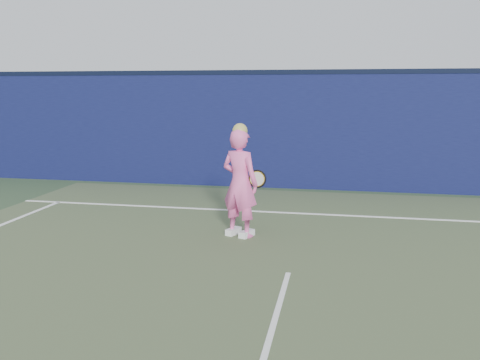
# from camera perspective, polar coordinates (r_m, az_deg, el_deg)

# --- Properties ---
(ground) EXTENTS (80.00, 80.00, 0.00)m
(ground) POSITION_cam_1_polar(r_m,az_deg,el_deg) (5.31, 4.33, -14.18)
(ground) COLOR #34492C
(ground) RESTS_ON ground
(backstop_wall) EXTENTS (24.00, 0.40, 2.50)m
(backstop_wall) POSITION_cam_1_polar(r_m,az_deg,el_deg) (11.36, 8.35, 5.33)
(backstop_wall) COLOR #0D113A
(backstop_wall) RESTS_ON ground
(wall_cap) EXTENTS (24.00, 0.42, 0.10)m
(wall_cap) POSITION_cam_1_polar(r_m,az_deg,el_deg) (11.33, 8.52, 11.90)
(wall_cap) COLOR black
(wall_cap) RESTS_ON backstop_wall
(player) EXTENTS (0.69, 0.58, 1.70)m
(player) POSITION_cam_1_polar(r_m,az_deg,el_deg) (7.53, -0.00, -0.31)
(player) COLOR pink
(player) RESTS_ON ground
(racket) EXTENTS (0.52, 0.19, 0.29)m
(racket) POSITION_cam_1_polar(r_m,az_deg,el_deg) (7.91, 1.76, 0.09)
(racket) COLOR black
(racket) RESTS_ON ground
(court_lines) EXTENTS (11.00, 12.04, 0.01)m
(court_lines) POSITION_cam_1_polar(r_m,az_deg,el_deg) (5.01, 3.86, -15.59)
(court_lines) COLOR white
(court_lines) RESTS_ON court_surface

